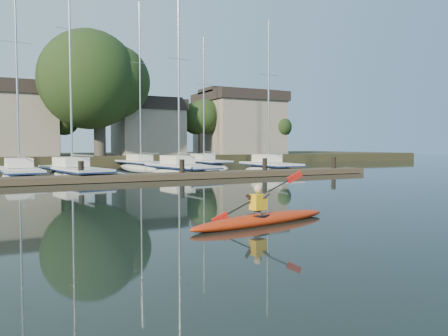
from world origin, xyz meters
name	(u,v)px	position (x,y,z in m)	size (l,w,h in m)	color
ground	(256,214)	(0.00, 0.00, 0.00)	(160.00, 160.00, 0.00)	black
kayak	(262,217)	(-0.70, -1.46, 0.18)	(4.66, 1.51, 1.48)	#C0450E
dock	(134,177)	(0.00, 14.00, 0.20)	(34.00, 2.00, 1.80)	#4B3E2B
sailboat_1	(20,182)	(-5.98, 18.83, -0.20)	(2.82, 9.08, 14.63)	silver
sailboat_2	(74,181)	(-2.88, 17.90, -0.20)	(4.16, 10.04, 16.20)	silver
sailboat_3	(181,177)	(4.49, 18.11, -0.21)	(3.66, 9.13, 14.31)	silver
sailboat_4	(269,174)	(11.94, 18.01, -0.22)	(2.63, 7.91, 13.31)	silver
sailboat_6	(142,170)	(4.37, 27.71, -0.19)	(3.50, 10.47, 16.34)	silver
sailboat_7	(205,169)	(10.46, 27.23, -0.20)	(2.89, 8.68, 13.77)	silver
shore	(87,135)	(1.61, 40.29, 3.23)	(90.00, 25.25, 12.75)	#252F17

